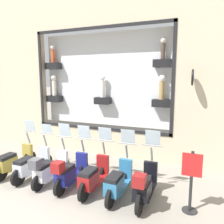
{
  "coord_description": "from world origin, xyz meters",
  "views": [
    {
      "loc": [
        -4.51,
        -3.76,
        3.15
      ],
      "look_at": [
        2.05,
        -1.1,
        2.05
      ],
      "focal_mm": 35.0,
      "sensor_mm": 36.0,
      "label": 1
    }
  ],
  "objects_px": {
    "scooter_black_0": "(145,185)",
    "scooter_teal_1": "(118,181)",
    "scooter_olive_6": "(14,161)",
    "scooter_white_4": "(49,168)",
    "scooter_navy_3": "(70,172)",
    "shop_sign_post": "(191,180)",
    "scooter_red_2": "(93,176)",
    "scooter_silver_5": "(31,165)"
  },
  "relations": [
    {
      "from": "scooter_silver_5",
      "to": "scooter_red_2",
      "type": "bearing_deg",
      "value": -89.92
    },
    {
      "from": "scooter_olive_6",
      "to": "scooter_white_4",
      "type": "bearing_deg",
      "value": -92.82
    },
    {
      "from": "scooter_silver_5",
      "to": "scooter_teal_1",
      "type": "bearing_deg",
      "value": -90.0
    },
    {
      "from": "scooter_red_2",
      "to": "scooter_olive_6",
      "type": "relative_size",
      "value": 1.0
    },
    {
      "from": "scooter_teal_1",
      "to": "scooter_white_4",
      "type": "xyz_separation_m",
      "value": [
        -0.07,
        2.2,
        0.03
      ]
    },
    {
      "from": "scooter_silver_5",
      "to": "shop_sign_post",
      "type": "relative_size",
      "value": 1.21
    },
    {
      "from": "scooter_silver_5",
      "to": "scooter_olive_6",
      "type": "bearing_deg",
      "value": 89.64
    },
    {
      "from": "scooter_teal_1",
      "to": "scooter_olive_6",
      "type": "height_order",
      "value": "scooter_olive_6"
    },
    {
      "from": "scooter_teal_1",
      "to": "scooter_silver_5",
      "type": "distance_m",
      "value": 2.93
    },
    {
      "from": "shop_sign_post",
      "to": "scooter_teal_1",
      "type": "bearing_deg",
      "value": 90.57
    },
    {
      "from": "scooter_navy_3",
      "to": "scooter_white_4",
      "type": "height_order",
      "value": "scooter_white_4"
    },
    {
      "from": "scooter_navy_3",
      "to": "scooter_olive_6",
      "type": "xyz_separation_m",
      "value": [
        0.07,
        2.2,
        -0.03
      ]
    },
    {
      "from": "scooter_black_0",
      "to": "scooter_teal_1",
      "type": "height_order",
      "value": "scooter_black_0"
    },
    {
      "from": "scooter_white_4",
      "to": "scooter_olive_6",
      "type": "xyz_separation_m",
      "value": [
        0.07,
        1.47,
        -0.01
      ]
    },
    {
      "from": "scooter_white_4",
      "to": "scooter_silver_5",
      "type": "height_order",
      "value": "scooter_white_4"
    },
    {
      "from": "scooter_white_4",
      "to": "scooter_olive_6",
      "type": "height_order",
      "value": "scooter_white_4"
    },
    {
      "from": "scooter_olive_6",
      "to": "shop_sign_post",
      "type": "distance_m",
      "value": 5.5
    },
    {
      "from": "scooter_teal_1",
      "to": "scooter_red_2",
      "type": "height_order",
      "value": "scooter_teal_1"
    },
    {
      "from": "scooter_navy_3",
      "to": "shop_sign_post",
      "type": "bearing_deg",
      "value": -88.6
    },
    {
      "from": "scooter_navy_3",
      "to": "scooter_olive_6",
      "type": "bearing_deg",
      "value": 88.27
    },
    {
      "from": "scooter_navy_3",
      "to": "scooter_white_4",
      "type": "xyz_separation_m",
      "value": [
        -0.01,
        0.73,
        -0.01
      ]
    },
    {
      "from": "scooter_black_0",
      "to": "scooter_red_2",
      "type": "distance_m",
      "value": 1.47
    },
    {
      "from": "shop_sign_post",
      "to": "scooter_silver_5",
      "type": "bearing_deg",
      "value": 90.22
    },
    {
      "from": "scooter_black_0",
      "to": "scooter_white_4",
      "type": "relative_size",
      "value": 1.01
    },
    {
      "from": "scooter_black_0",
      "to": "scooter_olive_6",
      "type": "height_order",
      "value": "scooter_black_0"
    },
    {
      "from": "scooter_black_0",
      "to": "scooter_navy_3",
      "type": "bearing_deg",
      "value": 90.24
    },
    {
      "from": "scooter_teal_1",
      "to": "scooter_white_4",
      "type": "bearing_deg",
      "value": 91.76
    },
    {
      "from": "scooter_white_4",
      "to": "shop_sign_post",
      "type": "relative_size",
      "value": 1.2
    },
    {
      "from": "scooter_black_0",
      "to": "shop_sign_post",
      "type": "distance_m",
      "value": 1.13
    },
    {
      "from": "scooter_navy_3",
      "to": "scooter_olive_6",
      "type": "distance_m",
      "value": 2.2
    },
    {
      "from": "scooter_silver_5",
      "to": "scooter_olive_6",
      "type": "relative_size",
      "value": 1.0
    },
    {
      "from": "scooter_silver_5",
      "to": "scooter_olive_6",
      "type": "height_order",
      "value": "scooter_olive_6"
    },
    {
      "from": "scooter_navy_3",
      "to": "scooter_silver_5",
      "type": "bearing_deg",
      "value": 87.59
    },
    {
      "from": "scooter_black_0",
      "to": "scooter_teal_1",
      "type": "bearing_deg",
      "value": 85.89
    },
    {
      "from": "scooter_red_2",
      "to": "scooter_navy_3",
      "type": "relative_size",
      "value": 1.0
    },
    {
      "from": "scooter_navy_3",
      "to": "scooter_olive_6",
      "type": "height_order",
      "value": "scooter_olive_6"
    },
    {
      "from": "scooter_white_4",
      "to": "scooter_silver_5",
      "type": "relative_size",
      "value": 0.99
    },
    {
      "from": "scooter_navy_3",
      "to": "scooter_olive_6",
      "type": "relative_size",
      "value": 0.99
    },
    {
      "from": "scooter_teal_1",
      "to": "shop_sign_post",
      "type": "distance_m",
      "value": 1.86
    },
    {
      "from": "shop_sign_post",
      "to": "scooter_red_2",
      "type": "bearing_deg",
      "value": 90.34
    },
    {
      "from": "scooter_red_2",
      "to": "scooter_silver_5",
      "type": "relative_size",
      "value": 1.0
    },
    {
      "from": "scooter_teal_1",
      "to": "scooter_olive_6",
      "type": "relative_size",
      "value": 0.99
    }
  ]
}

